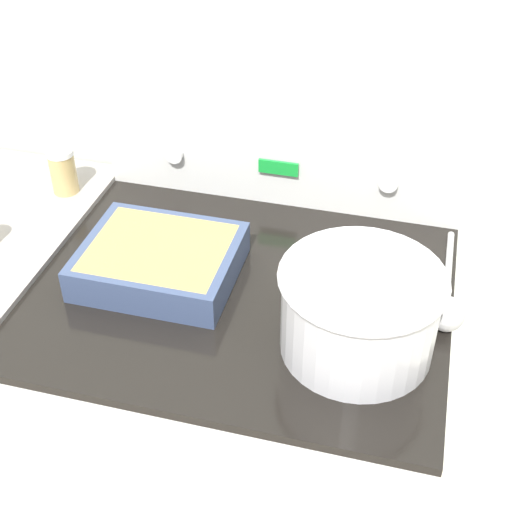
% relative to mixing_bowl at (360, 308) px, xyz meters
% --- Properties ---
extents(kitchen_wall, '(8.00, 0.05, 2.50)m').
position_rel_mixing_bowl_xyz_m(kitchen_wall, '(-0.24, 0.50, 0.25)').
color(kitchen_wall, silver).
rests_on(kitchen_wall, ground_plane).
extents(stove_range, '(0.81, 0.72, 0.91)m').
position_rel_mixing_bowl_xyz_m(stove_range, '(-0.24, 0.12, -0.55)').
color(stove_range, silver).
rests_on(stove_range, ground_plane).
extents(control_panel, '(0.81, 0.07, 0.18)m').
position_rel_mixing_bowl_xyz_m(control_panel, '(-0.24, 0.44, -0.00)').
color(control_panel, silver).
rests_on(control_panel, stove_range).
extents(mixing_bowl, '(0.29, 0.29, 0.17)m').
position_rel_mixing_bowl_xyz_m(mixing_bowl, '(0.00, 0.00, 0.00)').
color(mixing_bowl, silver).
rests_on(mixing_bowl, stove_range).
extents(casserole_dish, '(0.30, 0.25, 0.07)m').
position_rel_mixing_bowl_xyz_m(casserole_dish, '(-0.41, 0.10, -0.05)').
color(casserole_dish, '#38476B').
rests_on(casserole_dish, stove_range).
extents(ladle, '(0.07, 0.33, 0.07)m').
position_rel_mixing_bowl_xyz_m(ladle, '(0.15, 0.12, -0.06)').
color(ladle, '#B7B7B7').
rests_on(ladle, stove_range).
extents(spice_jar_white_cap, '(0.06, 0.06, 0.11)m').
position_rel_mixing_bowl_xyz_m(spice_jar_white_cap, '(-0.73, 0.33, -0.03)').
color(spice_jar_white_cap, tan).
rests_on(spice_jar_white_cap, side_counter).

